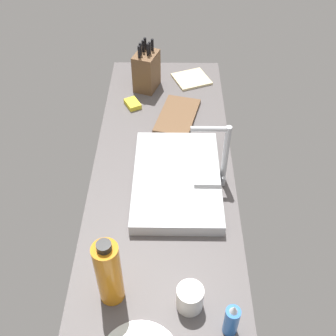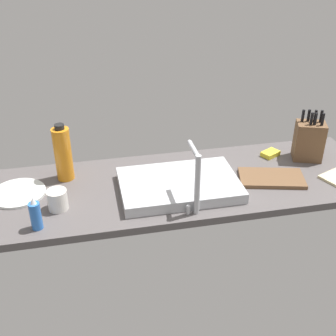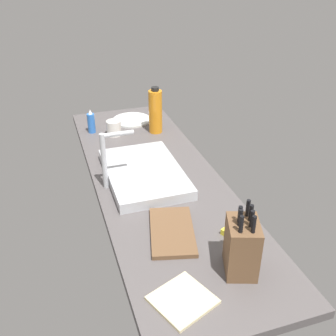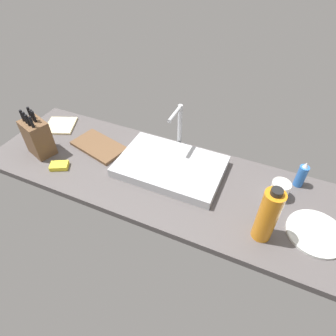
# 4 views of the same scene
# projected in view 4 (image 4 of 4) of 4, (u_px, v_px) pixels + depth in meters

# --- Properties ---
(countertop_slab) EXTENTS (1.88, 0.59, 0.04)m
(countertop_slab) POSITION_uv_depth(u_px,v_px,m) (163.00, 179.00, 1.44)
(countertop_slab) COLOR #514C4C
(countertop_slab) RESTS_ON ground
(sink_basin) EXTENTS (0.53, 0.35, 0.05)m
(sink_basin) POSITION_uv_depth(u_px,v_px,m) (170.00, 166.00, 1.45)
(sink_basin) COLOR #B7BABF
(sink_basin) RESTS_ON countertop_slab
(faucet) EXTENTS (0.06, 0.15, 0.27)m
(faucet) POSITION_uv_depth(u_px,v_px,m) (179.00, 125.00, 1.48)
(faucet) COLOR #B7BABF
(faucet) RESTS_ON countertop_slab
(knife_block) EXTENTS (0.17, 0.14, 0.26)m
(knife_block) POSITION_uv_depth(u_px,v_px,m) (38.00, 137.00, 1.50)
(knife_block) COLOR brown
(knife_block) RESTS_ON countertop_slab
(cutting_board) EXTENTS (0.33, 0.23, 0.02)m
(cutting_board) POSITION_uv_depth(u_px,v_px,m) (99.00, 146.00, 1.59)
(cutting_board) COLOR brown
(cutting_board) RESTS_ON countertop_slab
(soap_bottle) EXTENTS (0.04, 0.04, 0.14)m
(soap_bottle) POSITION_uv_depth(u_px,v_px,m) (301.00, 175.00, 1.35)
(soap_bottle) COLOR blue
(soap_bottle) RESTS_ON countertop_slab
(water_bottle) EXTENTS (0.08, 0.08, 0.28)m
(water_bottle) POSITION_uv_depth(u_px,v_px,m) (268.00, 215.00, 1.09)
(water_bottle) COLOR orange
(water_bottle) RESTS_ON countertop_slab
(dinner_plate) EXTENTS (0.24, 0.24, 0.01)m
(dinner_plate) POSITION_uv_depth(u_px,v_px,m) (316.00, 233.00, 1.18)
(dinner_plate) COLOR silver
(dinner_plate) RESTS_ON countertop_slab
(dish_towel) EXTENTS (0.22, 0.23, 0.01)m
(dish_towel) POSITION_uv_depth(u_px,v_px,m) (61.00, 126.00, 1.75)
(dish_towel) COLOR beige
(dish_towel) RESTS_ON countertop_slab
(coffee_mug) EXTENTS (0.08, 0.08, 0.09)m
(coffee_mug) POSITION_uv_depth(u_px,v_px,m) (280.00, 190.00, 1.30)
(coffee_mug) COLOR silver
(coffee_mug) RESTS_ON countertop_slab
(dish_sponge) EXTENTS (0.11, 0.09, 0.02)m
(dish_sponge) POSITION_uv_depth(u_px,v_px,m) (59.00, 166.00, 1.47)
(dish_sponge) COLOR yellow
(dish_sponge) RESTS_ON countertop_slab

